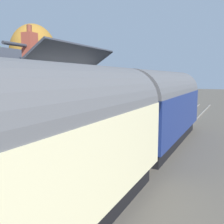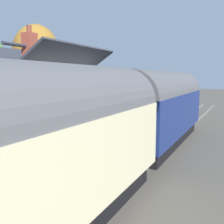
# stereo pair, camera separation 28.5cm
# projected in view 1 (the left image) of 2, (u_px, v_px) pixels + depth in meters

# --- Properties ---
(ground_plane) EXTENTS (160.00, 160.00, 0.00)m
(ground_plane) POSITION_uv_depth(u_px,v_px,m) (131.00, 152.00, 13.67)
(ground_plane) COLOR #4C473F
(platform) EXTENTS (32.00, 5.29, 0.97)m
(platform) POSITION_uv_depth(u_px,v_px,m) (73.00, 136.00, 15.18)
(platform) COLOR gray
(platform) RESTS_ON ground
(platform_edge_coping) EXTENTS (32.00, 0.36, 0.02)m
(platform_edge_coping) POSITION_uv_depth(u_px,v_px,m) (111.00, 132.00, 14.05)
(platform_edge_coping) COLOR beige
(platform_edge_coping) RESTS_ON platform
(rail_near) EXTENTS (52.00, 0.08, 0.14)m
(rail_near) POSITION_uv_depth(u_px,v_px,m) (161.00, 155.00, 12.96)
(rail_near) COLOR gray
(rail_near) RESTS_ON ground
(rail_far) EXTENTS (52.00, 0.08, 0.14)m
(rail_far) POSITION_uv_depth(u_px,v_px,m) (134.00, 151.00, 13.58)
(rail_far) COLOR gray
(rail_far) RESTS_ON ground
(train) EXTENTS (20.55, 2.73, 4.32)m
(train) POSITION_uv_depth(u_px,v_px,m) (131.00, 118.00, 10.95)
(train) COLOR black
(train) RESTS_ON ground
(station_building) EXTENTS (6.16, 4.60, 5.46)m
(station_building) POSITION_uv_depth(u_px,v_px,m) (51.00, 102.00, 14.11)
(station_building) COLOR white
(station_building) RESTS_ON platform
(bench_platform_end) EXTENTS (1.41, 0.47, 0.88)m
(bench_platform_end) POSITION_uv_depth(u_px,v_px,m) (145.00, 105.00, 23.34)
(bench_platform_end) COLOR brown
(bench_platform_end) RESTS_ON platform
(planter_bench_left) EXTENTS (0.41, 0.41, 0.64)m
(planter_bench_left) POSITION_uv_depth(u_px,v_px,m) (83.00, 114.00, 18.73)
(planter_bench_left) COLOR teal
(planter_bench_left) RESTS_ON platform
(planter_edge_near) EXTENTS (0.90, 0.32, 0.56)m
(planter_edge_near) POSITION_uv_depth(u_px,v_px,m) (109.00, 111.00, 20.99)
(planter_edge_near) COLOR #9E5138
(planter_edge_near) RESTS_ON platform
(planter_bench_right) EXTENTS (0.53, 0.53, 0.79)m
(planter_bench_right) POSITION_uv_depth(u_px,v_px,m) (126.00, 113.00, 18.47)
(planter_bench_right) COLOR #9E5138
(planter_bench_right) RESTS_ON platform
(planter_corner_building) EXTENTS (0.56, 0.56, 0.89)m
(planter_corner_building) POSITION_uv_depth(u_px,v_px,m) (156.00, 104.00, 24.81)
(planter_corner_building) COLOR #9E5138
(planter_corner_building) RESTS_ON platform
(lamp_post_platform) EXTENTS (0.32, 0.50, 3.57)m
(lamp_post_platform) POSITION_uv_depth(u_px,v_px,m) (147.00, 83.00, 20.35)
(lamp_post_platform) COLOR black
(lamp_post_platform) RESTS_ON platform
(station_sign_board) EXTENTS (0.96, 0.06, 1.57)m
(station_sign_board) POSITION_uv_depth(u_px,v_px,m) (134.00, 102.00, 18.65)
(station_sign_board) COLOR black
(station_sign_board) RESTS_ON platform
(tree_behind_building) EXTENTS (5.16, 5.04, 9.69)m
(tree_behind_building) POSITION_uv_depth(u_px,v_px,m) (34.00, 53.00, 28.33)
(tree_behind_building) COLOR #4C3828
(tree_behind_building) RESTS_ON ground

